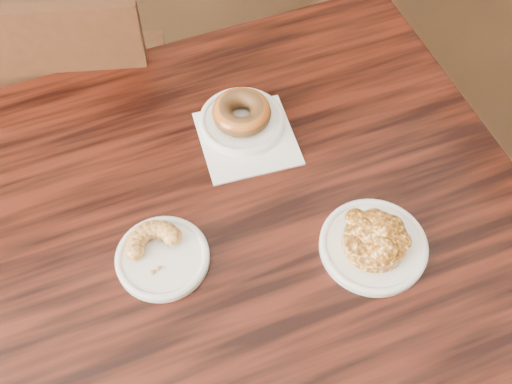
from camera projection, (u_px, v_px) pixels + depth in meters
name	position (u px, v px, depth m)	size (l,w,h in m)	color
cafe_table	(261.00, 309.00, 1.38)	(0.92, 0.92, 0.75)	black
chair_far	(82.00, 99.00, 1.62)	(0.46, 0.46, 0.90)	black
napkin	(247.00, 138.00, 1.16)	(0.17, 0.17, 0.00)	white
plate_donut	(242.00, 121.00, 1.18)	(0.16, 0.16, 0.01)	white
plate_cruller	(163.00, 258.00, 1.03)	(0.15, 0.15, 0.01)	white
plate_fritter	(373.00, 246.00, 1.04)	(0.18, 0.18, 0.01)	white
glazed_donut	(242.00, 112.00, 1.16)	(0.11, 0.11, 0.04)	#914415
apple_fritter	(376.00, 239.00, 1.02)	(0.15, 0.15, 0.03)	#421E07
cruller_fragment	(161.00, 252.00, 1.01)	(0.11, 0.11, 0.03)	brown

